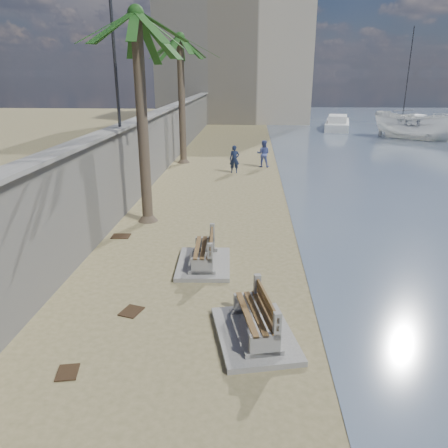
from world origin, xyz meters
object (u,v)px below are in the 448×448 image
object	(u,v)px
palm_back	(180,39)
person_a	(234,157)
bench_far	(204,253)
boat_cruiser	(418,124)
palm_mid	(136,17)
yacht_far	(337,125)
sailboat_west	(403,117)
person_b	(263,152)
bench_near	(255,320)

from	to	relation	value
palm_back	person_a	distance (m)	8.17
bench_far	boat_cruiser	world-z (taller)	boat_cruiser
palm_mid	yacht_far	distance (m)	35.86
boat_cruiser	sailboat_west	world-z (taller)	sailboat_west
palm_back	sailboat_west	bearing A→B (deg)	51.47
yacht_far	boat_cruiser	bearing A→B (deg)	-134.54
person_b	yacht_far	distance (m)	22.93
person_b	yacht_far	bearing A→B (deg)	-103.72
person_a	yacht_far	bearing A→B (deg)	68.09
person_a	person_b	xyz separation A→B (m)	(1.76, 1.88, 0.00)
bench_far	person_a	size ratio (longest dim) A/B	1.30
bench_near	boat_cruiser	bearing A→B (deg)	65.55
palm_back	yacht_far	bearing A→B (deg)	55.58
bench_far	palm_mid	bearing A→B (deg)	122.91
bench_far	yacht_far	xyz separation A→B (m)	(10.68, 36.69, -0.08)
palm_mid	sailboat_west	world-z (taller)	sailboat_west
bench_near	palm_mid	distance (m)	11.57
bench_far	yacht_far	bearing A→B (deg)	73.77
person_a	sailboat_west	world-z (taller)	sailboat_west
bench_near	sailboat_west	bearing A→B (deg)	69.13
palm_back	sailboat_west	world-z (taller)	sailboat_west
person_b	boat_cruiser	distance (m)	19.24
yacht_far	sailboat_west	xyz separation A→B (m)	(10.08, 9.84, 0.01)
bench_near	palm_back	xyz separation A→B (m)	(-4.71, 20.33, 7.22)
palm_back	person_b	xyz separation A→B (m)	(5.31, -1.10, -6.72)
yacht_far	palm_mid	bearing A→B (deg)	168.76
boat_cruiser	sailboat_west	size ratio (longest dim) A/B	0.31
palm_back	yacht_far	size ratio (longest dim) A/B	1.03
palm_mid	boat_cruiser	distance (m)	31.44
person_a	sailboat_west	distance (m)	38.77
person_b	person_a	bearing A→B (deg)	54.97
bench_far	palm_mid	distance (m)	8.73
palm_mid	boat_cruiser	xyz separation A→B (m)	(18.99, 24.27, -6.20)
palm_back	yacht_far	distance (m)	25.53
yacht_far	sailboat_west	distance (m)	14.09
palm_back	person_b	world-z (taller)	palm_back
person_a	boat_cruiser	distance (m)	21.81
palm_mid	bench_near	bearing A→B (deg)	-61.84
palm_back	sailboat_west	distance (m)	39.06
palm_back	boat_cruiser	world-z (taller)	palm_back
bench_near	yacht_far	size ratio (longest dim) A/B	0.32
palm_mid	yacht_far	bearing A→B (deg)	67.55
bench_far	person_b	bearing A→B (deg)	82.01
person_a	boat_cruiser	size ratio (longest dim) A/B	0.53
bench_near	palm_back	world-z (taller)	palm_back
bench_near	bench_far	distance (m)	4.13
bench_near	person_b	distance (m)	19.24
palm_mid	yacht_far	world-z (taller)	palm_mid
yacht_far	bench_near	bearing A→B (deg)	178.53
sailboat_west	person_a	bearing A→B (deg)	-121.67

